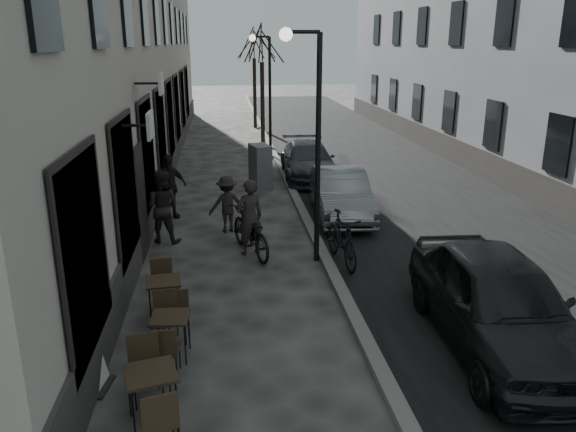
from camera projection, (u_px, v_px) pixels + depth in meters
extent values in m
plane|color=#322F2E|center=(393.00, 432.00, 7.22)|extent=(120.00, 120.00, 0.00)
cube|color=black|center=(369.00, 165.00, 22.82)|extent=(7.30, 60.00, 0.00)
cube|color=slate|center=(280.00, 166.00, 22.40)|extent=(0.25, 60.00, 0.12)
cylinder|color=black|center=(318.00, 153.00, 12.17)|extent=(0.12, 0.12, 5.00)
cylinder|color=black|center=(303.00, 32.00, 11.38)|extent=(0.70, 0.08, 0.08)
sphere|color=#FFF2CC|center=(286.00, 34.00, 11.36)|extent=(0.28, 0.28, 0.28)
cylinder|color=black|center=(270.00, 99.00, 23.54)|extent=(0.12, 0.12, 5.00)
cylinder|color=black|center=(261.00, 37.00, 22.76)|extent=(0.70, 0.08, 0.08)
sphere|color=#FFF2CC|center=(252.00, 38.00, 22.74)|extent=(0.28, 0.28, 0.28)
cylinder|color=black|center=(263.00, 105.00, 26.54)|extent=(0.20, 0.20, 3.90)
cylinder|color=black|center=(255.00, 93.00, 32.23)|extent=(0.20, 0.20, 3.90)
cube|color=black|center=(150.00, 373.00, 7.16)|extent=(0.78, 0.78, 0.04)
cylinder|color=black|center=(134.00, 417.00, 6.94)|extent=(0.02, 0.02, 0.74)
cylinder|color=black|center=(177.00, 407.00, 7.13)|extent=(0.02, 0.02, 0.74)
cylinder|color=black|center=(129.00, 392.00, 7.42)|extent=(0.02, 0.02, 0.74)
cylinder|color=black|center=(170.00, 384.00, 7.61)|extent=(0.02, 0.02, 0.74)
cube|color=black|center=(170.00, 317.00, 8.76)|extent=(0.63, 0.63, 0.04)
cylinder|color=black|center=(153.00, 346.00, 8.62)|extent=(0.02, 0.02, 0.68)
cylinder|color=black|center=(185.00, 345.00, 8.64)|extent=(0.02, 0.02, 0.68)
cylinder|color=black|center=(159.00, 330.00, 9.09)|extent=(0.02, 0.02, 0.68)
cylinder|color=black|center=(189.00, 330.00, 9.11)|extent=(0.02, 0.02, 0.68)
cube|color=black|center=(163.00, 281.00, 10.01)|extent=(0.68, 0.68, 0.04)
cylinder|color=black|center=(150.00, 308.00, 9.83)|extent=(0.02, 0.02, 0.70)
cylinder|color=black|center=(180.00, 305.00, 9.95)|extent=(0.02, 0.02, 0.70)
cylinder|color=black|center=(150.00, 296.00, 10.30)|extent=(0.02, 0.02, 0.70)
cylinder|color=black|center=(177.00, 293.00, 10.42)|extent=(0.02, 0.02, 0.70)
cube|color=black|center=(100.00, 387.00, 8.14)|extent=(0.38, 0.62, 0.04)
cube|color=silver|center=(91.00, 357.00, 7.99)|extent=(0.34, 0.62, 0.97)
cube|color=slate|center=(260.00, 167.00, 19.06)|extent=(0.77, 1.10, 1.49)
imported|color=black|center=(250.00, 232.00, 13.14)|extent=(1.37, 2.23, 1.11)
imported|color=#2B2725|center=(250.00, 217.00, 13.03)|extent=(0.77, 0.62, 1.81)
imported|color=black|center=(162.00, 207.00, 13.85)|extent=(1.03, 0.88, 1.83)
imported|color=black|center=(227.00, 204.00, 14.65)|extent=(1.06, 0.73, 1.50)
imported|color=black|center=(169.00, 187.00, 15.73)|extent=(1.15, 0.93, 1.84)
imported|color=black|center=(498.00, 301.00, 9.07)|extent=(2.11, 4.78, 1.60)
imported|color=gray|center=(341.00, 194.00, 15.96)|extent=(1.65, 4.14, 1.34)
imported|color=#35363F|center=(308.00, 161.00, 20.47)|extent=(1.98, 4.54, 1.30)
imported|color=black|center=(342.00, 238.00, 12.57)|extent=(0.77, 2.02, 1.18)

